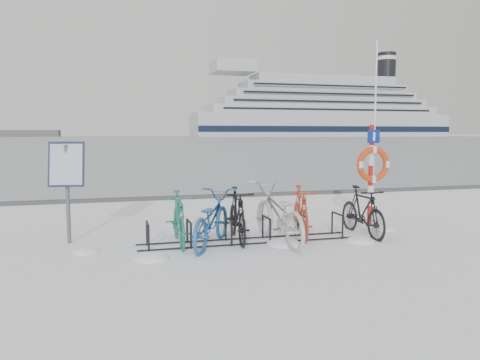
% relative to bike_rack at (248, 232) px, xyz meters
% --- Properties ---
extents(ground, '(900.00, 900.00, 0.00)m').
position_rel_bike_rack_xyz_m(ground, '(0.00, 0.00, -0.18)').
color(ground, white).
rests_on(ground, ground).
extents(ice_sheet, '(400.00, 298.00, 0.02)m').
position_rel_bike_rack_xyz_m(ice_sheet, '(0.00, 155.00, -0.17)').
color(ice_sheet, '#98A4AB').
rests_on(ice_sheet, ground).
extents(quay_edge, '(400.00, 0.25, 0.10)m').
position_rel_bike_rack_xyz_m(quay_edge, '(0.00, 5.90, -0.13)').
color(quay_edge, '#3F3F42').
rests_on(quay_edge, ground).
extents(bike_rack, '(4.00, 0.48, 0.46)m').
position_rel_bike_rack_xyz_m(bike_rack, '(0.00, 0.00, 0.00)').
color(bike_rack, black).
rests_on(bike_rack, ground).
extents(info_board, '(0.64, 0.31, 1.84)m').
position_rel_bike_rack_xyz_m(info_board, '(-3.15, 0.74, 1.15)').
color(info_board, '#595B5E').
rests_on(info_board, ground).
extents(lifebuoy_station, '(0.76, 0.22, 3.93)m').
position_rel_bike_rack_xyz_m(lifebuoy_station, '(2.97, 0.74, 1.14)').
color(lifebuoy_station, '#B7120E').
rests_on(lifebuoy_station, ground).
extents(cruise_ferry, '(136.94, 25.83, 44.99)m').
position_rel_bike_rack_xyz_m(cruise_ferry, '(103.40, 219.71, 12.07)').
color(cruise_ferry, silver).
rests_on(cruise_ferry, ground).
extents(bike_0, '(0.51, 1.66, 0.99)m').
position_rel_bike_rack_xyz_m(bike_0, '(-1.23, 0.19, 0.31)').
color(bike_0, '#1E6F5C').
rests_on(bike_0, ground).
extents(bike_1, '(1.51, 2.01, 1.01)m').
position_rel_bike_rack_xyz_m(bike_1, '(-0.70, -0.07, 0.32)').
color(bike_1, '#215894').
rests_on(bike_1, ground).
extents(bike_2, '(0.64, 1.73, 1.02)m').
position_rel_bike_rack_xyz_m(bike_2, '(-0.15, 0.18, 0.33)').
color(bike_2, black).
rests_on(bike_2, ground).
extents(bike_3, '(0.86, 2.19, 1.13)m').
position_rel_bike_rack_xyz_m(bike_3, '(0.52, -0.17, 0.38)').
color(bike_3, '#B1B4B9').
rests_on(bike_3, ground).
extents(bike_4, '(0.85, 1.74, 1.01)m').
position_rel_bike_rack_xyz_m(bike_4, '(1.14, 0.24, 0.32)').
color(bike_4, '#A9391F').
rests_on(bike_4, ground).
extents(bike_5, '(0.47, 1.65, 0.99)m').
position_rel_bike_rack_xyz_m(bike_5, '(2.34, 0.01, 0.31)').
color(bike_5, black).
rests_on(bike_5, ground).
extents(snow_drifts, '(6.33, 1.80, 0.22)m').
position_rel_bike_rack_xyz_m(snow_drifts, '(0.34, -0.16, -0.18)').
color(snow_drifts, white).
rests_on(snow_drifts, ground).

